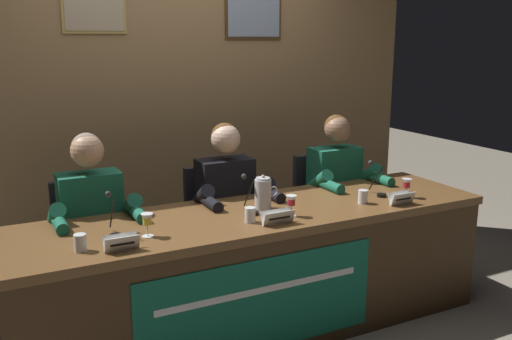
{
  "coord_description": "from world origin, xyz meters",
  "views": [
    {
      "loc": [
        -1.42,
        -2.81,
        1.74
      ],
      "look_at": [
        0.0,
        0.0,
        1.0
      ],
      "focal_mm": 39.2,
      "sensor_mm": 36.0,
      "label": 1
    }
  ],
  "objects_px": {
    "chair_center": "(219,233)",
    "water_pitcher_central": "(263,194)",
    "chair_right": "(324,216)",
    "juice_glass_right": "(406,185)",
    "nameplate_center": "(277,217)",
    "chair_left": "(91,255)",
    "water_cup_center": "(250,216)",
    "water_cup_right": "(363,197)",
    "panelist_right": "(341,187)",
    "microphone_left": "(113,222)",
    "microphone_center": "(250,200)",
    "conference_table": "(264,256)",
    "juice_glass_center": "(291,202)",
    "nameplate_right": "(401,198)",
    "nameplate_left": "(122,243)",
    "juice_glass_left": "(147,221)",
    "panelist_left": "(94,222)",
    "panelist_center": "(230,202)",
    "microphone_right": "(378,184)",
    "water_cup_left": "(80,244)"
  },
  "relations": [
    {
      "from": "chair_center",
      "to": "water_pitcher_central",
      "type": "distance_m",
      "value": 0.69
    },
    {
      "from": "chair_right",
      "to": "juice_glass_right",
      "type": "height_order",
      "value": "chair_right"
    },
    {
      "from": "nameplate_center",
      "to": "chair_left",
      "type": "bearing_deg",
      "value": 136.13
    },
    {
      "from": "chair_left",
      "to": "water_cup_center",
      "type": "xyz_separation_m",
      "value": [
        0.75,
        -0.73,
        0.36
      ]
    },
    {
      "from": "nameplate_center",
      "to": "water_cup_right",
      "type": "distance_m",
      "value": 0.67
    },
    {
      "from": "nameplate_center",
      "to": "panelist_right",
      "type": "distance_m",
      "value": 1.08
    },
    {
      "from": "microphone_left",
      "to": "microphone_center",
      "type": "xyz_separation_m",
      "value": [
        0.8,
        0.03,
        0.0
      ]
    },
    {
      "from": "microphone_center",
      "to": "water_cup_right",
      "type": "relative_size",
      "value": 2.54
    },
    {
      "from": "conference_table",
      "to": "water_cup_right",
      "type": "distance_m",
      "value": 0.72
    },
    {
      "from": "juice_glass_center",
      "to": "nameplate_right",
      "type": "height_order",
      "value": "juice_glass_center"
    },
    {
      "from": "panelist_right",
      "to": "nameplate_left",
      "type": "bearing_deg",
      "value": -159.65
    },
    {
      "from": "juice_glass_left",
      "to": "nameplate_center",
      "type": "bearing_deg",
      "value": -10.61
    },
    {
      "from": "panelist_right",
      "to": "juice_glass_right",
      "type": "distance_m",
      "value": 0.57
    },
    {
      "from": "juice_glass_left",
      "to": "water_pitcher_central",
      "type": "relative_size",
      "value": 0.59
    },
    {
      "from": "chair_center",
      "to": "water_cup_center",
      "type": "height_order",
      "value": "chair_center"
    },
    {
      "from": "juice_glass_right",
      "to": "juice_glass_left",
      "type": "bearing_deg",
      "value": 178.68
    },
    {
      "from": "microphone_left",
      "to": "panelist_left",
      "type": "bearing_deg",
      "value": 93.44
    },
    {
      "from": "water_cup_center",
      "to": "nameplate_center",
      "type": "bearing_deg",
      "value": -39.72
    },
    {
      "from": "water_cup_right",
      "to": "panelist_center",
      "type": "bearing_deg",
      "value": 141.61
    },
    {
      "from": "panelist_left",
      "to": "microphone_right",
      "type": "relative_size",
      "value": 5.62
    },
    {
      "from": "microphone_left",
      "to": "chair_center",
      "type": "height_order",
      "value": "microphone_left"
    },
    {
      "from": "microphone_right",
      "to": "juice_glass_center",
      "type": "bearing_deg",
      "value": -169.95
    },
    {
      "from": "juice_glass_center",
      "to": "water_pitcher_central",
      "type": "relative_size",
      "value": 0.59
    },
    {
      "from": "water_cup_left",
      "to": "juice_glass_center",
      "type": "relative_size",
      "value": 0.69
    },
    {
      "from": "conference_table",
      "to": "nameplate_right",
      "type": "height_order",
      "value": "nameplate_right"
    },
    {
      "from": "chair_left",
      "to": "nameplate_left",
      "type": "distance_m",
      "value": 0.91
    },
    {
      "from": "nameplate_left",
      "to": "water_cup_left",
      "type": "relative_size",
      "value": 1.96
    },
    {
      "from": "chair_right",
      "to": "chair_center",
      "type": "bearing_deg",
      "value": 180.0
    },
    {
      "from": "panelist_left",
      "to": "water_cup_center",
      "type": "relative_size",
      "value": 14.3
    },
    {
      "from": "water_cup_left",
      "to": "juice_glass_right",
      "type": "relative_size",
      "value": 0.69
    },
    {
      "from": "microphone_left",
      "to": "microphone_center",
      "type": "height_order",
      "value": "same"
    },
    {
      "from": "conference_table",
      "to": "panelist_right",
      "type": "xyz_separation_m",
      "value": [
        0.87,
        0.48,
        0.2
      ]
    },
    {
      "from": "chair_center",
      "to": "nameplate_left",
      "type": "bearing_deg",
      "value": -135.68
    },
    {
      "from": "juice_glass_right",
      "to": "microphone_left",
      "type": "bearing_deg",
      "value": 175.75
    },
    {
      "from": "chair_right",
      "to": "water_cup_right",
      "type": "relative_size",
      "value": 10.45
    },
    {
      "from": "nameplate_center",
      "to": "panelist_left",
      "type": "bearing_deg",
      "value": 143.8
    },
    {
      "from": "water_cup_left",
      "to": "nameplate_center",
      "type": "xyz_separation_m",
      "value": [
        1.03,
        -0.08,
        0.0
      ]
    },
    {
      "from": "chair_left",
      "to": "microphone_left",
      "type": "relative_size",
      "value": 4.11
    },
    {
      "from": "conference_table",
      "to": "water_cup_right",
      "type": "relative_size",
      "value": 34.16
    },
    {
      "from": "juice_glass_left",
      "to": "microphone_right",
      "type": "relative_size",
      "value": 0.57
    },
    {
      "from": "nameplate_center",
      "to": "chair_right",
      "type": "bearing_deg",
      "value": 43.7
    },
    {
      "from": "juice_glass_right",
      "to": "water_cup_right",
      "type": "xyz_separation_m",
      "value": [
        -0.33,
        0.02,
        -0.05
      ]
    },
    {
      "from": "chair_left",
      "to": "chair_center",
      "type": "height_order",
      "value": "same"
    },
    {
      "from": "juice_glass_left",
      "to": "juice_glass_right",
      "type": "relative_size",
      "value": 1.0
    },
    {
      "from": "chair_center",
      "to": "juice_glass_center",
      "type": "height_order",
      "value": "chair_center"
    },
    {
      "from": "juice_glass_right",
      "to": "water_cup_right",
      "type": "distance_m",
      "value": 0.33
    },
    {
      "from": "water_cup_center",
      "to": "water_cup_right",
      "type": "distance_m",
      "value": 0.78
    },
    {
      "from": "juice_glass_left",
      "to": "panelist_center",
      "type": "distance_m",
      "value": 0.87
    },
    {
      "from": "chair_center",
      "to": "water_cup_center",
      "type": "bearing_deg",
      "value": -99.36
    },
    {
      "from": "nameplate_center",
      "to": "microphone_right",
      "type": "distance_m",
      "value": 0.89
    }
  ]
}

